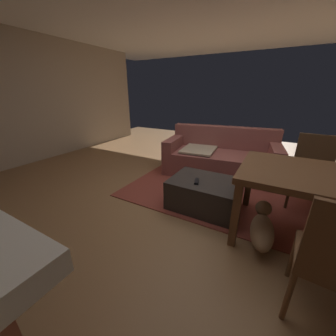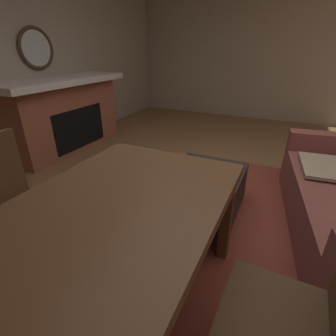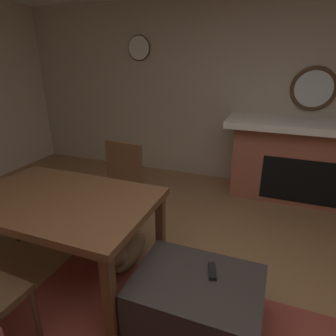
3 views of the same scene
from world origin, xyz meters
The scene contains 9 objects.
wall_back_fireplace_side centered at (0.00, -2.87, 1.27)m, with size 7.99×0.12×2.53m, color #B7A893.
fireplace centered at (-0.63, -2.49, 0.52)m, with size 1.96×0.76×1.03m.
round_wall_mirror centered at (-0.63, -2.78, 1.39)m, with size 0.55×0.05×0.55m.
ottoman_coffee_table centered at (0.09, -0.10, 0.19)m, with size 0.86×0.64×0.39m, color #2D2826.
tv_remote centered at (0.02, -0.21, 0.40)m, with size 0.05×0.16×0.02m, color black.
dining_table centered at (1.25, -0.20, 0.66)m, with size 1.47×0.96×0.74m.
dining_chair_south centered at (1.24, -1.08, 0.52)m, with size 0.47×0.47×0.93m.
small_dog centered at (0.82, -0.46, 0.18)m, with size 0.27×0.62×0.31m.
wall_clock centered at (1.80, -2.78, 1.89)m, with size 0.36×0.03×0.36m.
Camera 3 is at (-0.28, 1.40, 1.79)m, focal length 31.07 mm.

